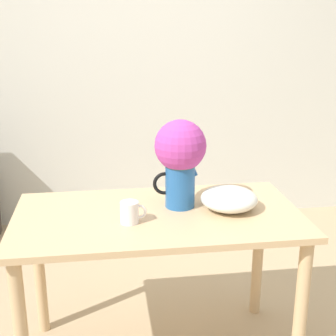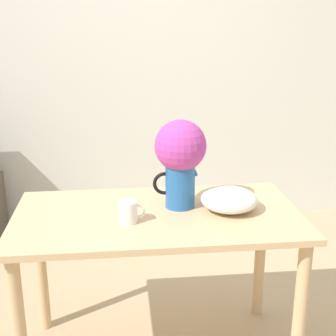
{
  "view_description": "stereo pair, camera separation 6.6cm",
  "coord_description": "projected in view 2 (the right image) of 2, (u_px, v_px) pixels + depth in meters",
  "views": [
    {
      "loc": [
        -0.29,
        -2.01,
        1.64
      ],
      "look_at": [
        0.0,
        0.06,
        0.98
      ],
      "focal_mm": 50.0,
      "sensor_mm": 36.0,
      "label": 1
    },
    {
      "loc": [
        -0.23,
        -2.02,
        1.64
      ],
      "look_at": [
        0.0,
        0.06,
        0.98
      ],
      "focal_mm": 50.0,
      "sensor_mm": 36.0,
      "label": 2
    }
  ],
  "objects": [
    {
      "name": "flower_vase",
      "position": [
        180.0,
        155.0,
        2.18
      ],
      "size": [
        0.25,
        0.24,
        0.42
      ],
      "color": "#235B9E",
      "rests_on": "table"
    },
    {
      "name": "table",
      "position": [
        158.0,
        237.0,
        2.21
      ],
      "size": [
        1.33,
        0.71,
        0.79
      ],
      "color": "tan",
      "rests_on": "ground_plane"
    },
    {
      "name": "white_bowl",
      "position": [
        229.0,
        199.0,
        2.2
      ],
      "size": [
        0.27,
        0.27,
        0.1
      ],
      "color": "silver",
      "rests_on": "table"
    },
    {
      "name": "wall_back",
      "position": [
        144.0,
        66.0,
        3.73
      ],
      "size": [
        8.0,
        0.05,
        2.6
      ],
      "color": "silver",
      "rests_on": "ground_plane"
    },
    {
      "name": "coffee_mug",
      "position": [
        129.0,
        212.0,
        2.06
      ],
      "size": [
        0.12,
        0.08,
        0.1
      ],
      "color": "white",
      "rests_on": "table"
    }
  ]
}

